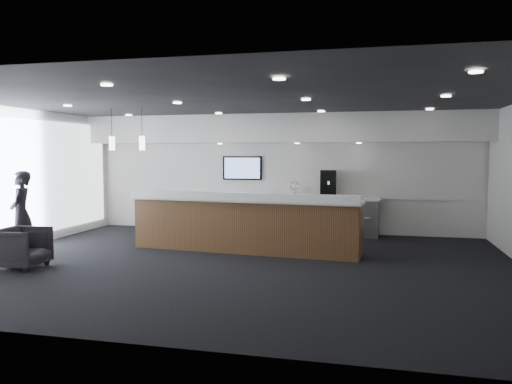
% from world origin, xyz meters
% --- Properties ---
extents(ground, '(10.00, 10.00, 0.00)m').
position_xyz_m(ground, '(0.00, 0.00, 0.00)').
color(ground, black).
rests_on(ground, ground).
extents(ceiling, '(10.00, 8.00, 0.02)m').
position_xyz_m(ceiling, '(0.00, 0.00, 3.00)').
color(ceiling, black).
rests_on(ceiling, back_wall).
extents(back_wall, '(10.00, 0.02, 3.00)m').
position_xyz_m(back_wall, '(0.00, 4.00, 1.50)').
color(back_wall, white).
rests_on(back_wall, ground).
extents(left_wall, '(0.02, 8.00, 3.00)m').
position_xyz_m(left_wall, '(-5.00, 0.00, 1.50)').
color(left_wall, white).
rests_on(left_wall, ground).
extents(soffit_bulkhead, '(10.00, 0.90, 0.70)m').
position_xyz_m(soffit_bulkhead, '(0.00, 3.55, 2.65)').
color(soffit_bulkhead, white).
rests_on(soffit_bulkhead, back_wall).
extents(alcove_panel, '(9.80, 0.06, 1.40)m').
position_xyz_m(alcove_panel, '(0.00, 3.97, 1.60)').
color(alcove_panel, white).
rests_on(alcove_panel, back_wall).
extents(window_blinds_wall, '(0.04, 7.36, 2.55)m').
position_xyz_m(window_blinds_wall, '(-4.96, 0.00, 1.50)').
color(window_blinds_wall, silver).
rests_on(window_blinds_wall, left_wall).
extents(back_credenza, '(5.06, 0.66, 0.95)m').
position_xyz_m(back_credenza, '(-0.00, 3.64, 0.48)').
color(back_credenza, gray).
rests_on(back_credenza, ground).
extents(wall_tv, '(1.05, 0.08, 0.62)m').
position_xyz_m(wall_tv, '(-1.00, 3.91, 1.65)').
color(wall_tv, black).
rests_on(wall_tv, back_wall).
extents(pendant_left, '(0.12, 0.12, 0.30)m').
position_xyz_m(pendant_left, '(-2.40, 0.80, 2.25)').
color(pendant_left, beige).
rests_on(pendant_left, ceiling).
extents(pendant_right, '(0.12, 0.12, 0.30)m').
position_xyz_m(pendant_right, '(-3.10, 0.80, 2.25)').
color(pendant_right, beige).
rests_on(pendant_right, ceiling).
extents(ceiling_can_lights, '(7.00, 5.00, 0.02)m').
position_xyz_m(ceiling_can_lights, '(0.00, 0.00, 2.97)').
color(ceiling_can_lights, white).
rests_on(ceiling_can_lights, ceiling).
extents(service_counter, '(4.91, 1.23, 1.49)m').
position_xyz_m(service_counter, '(-0.23, 1.15, 0.58)').
color(service_counter, '#4C2C19').
rests_on(service_counter, ground).
extents(coffee_machine, '(0.43, 0.53, 0.67)m').
position_xyz_m(coffee_machine, '(1.27, 3.61, 1.29)').
color(coffee_machine, black).
rests_on(coffee_machine, back_credenza).
extents(info_sign_left, '(0.15, 0.05, 0.20)m').
position_xyz_m(info_sign_left, '(-0.06, 3.54, 1.05)').
color(info_sign_left, silver).
rests_on(info_sign_left, back_credenza).
extents(info_sign_right, '(0.20, 0.05, 0.26)m').
position_xyz_m(info_sign_right, '(0.76, 3.56, 1.08)').
color(info_sign_right, silver).
rests_on(info_sign_right, back_credenza).
extents(armchair, '(0.85, 0.83, 0.73)m').
position_xyz_m(armchair, '(-3.68, -1.22, 0.36)').
color(armchair, black).
rests_on(armchair, ground).
extents(lounge_guest, '(0.62, 0.73, 1.69)m').
position_xyz_m(lounge_guest, '(-4.47, -0.22, 0.84)').
color(lounge_guest, black).
rests_on(lounge_guest, ground).
extents(cup_0, '(0.10, 0.10, 0.10)m').
position_xyz_m(cup_0, '(1.71, 3.55, 1.00)').
color(cup_0, white).
rests_on(cup_0, back_credenza).
extents(cup_1, '(0.14, 0.14, 0.10)m').
position_xyz_m(cup_1, '(1.57, 3.55, 1.00)').
color(cup_1, white).
rests_on(cup_1, back_credenza).
extents(cup_2, '(0.13, 0.13, 0.10)m').
position_xyz_m(cup_2, '(1.43, 3.55, 1.00)').
color(cup_2, white).
rests_on(cup_2, back_credenza).
extents(cup_3, '(0.13, 0.13, 0.10)m').
position_xyz_m(cup_3, '(1.29, 3.55, 1.00)').
color(cup_3, white).
rests_on(cup_3, back_credenza).
extents(cup_4, '(0.14, 0.14, 0.10)m').
position_xyz_m(cup_4, '(1.15, 3.55, 1.00)').
color(cup_4, white).
rests_on(cup_4, back_credenza).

